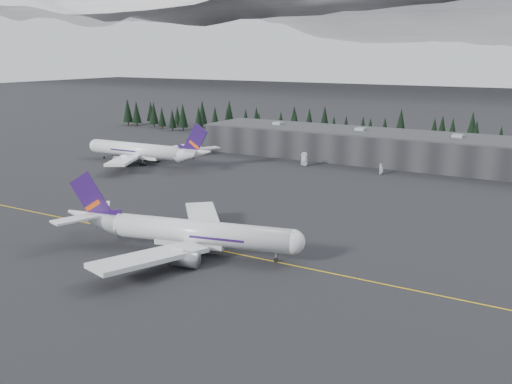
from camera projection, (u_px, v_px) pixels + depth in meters
The scene contains 8 objects.
ground at pixel (214, 246), 136.28m from camera, with size 1400.00×1400.00×0.00m, color black.
taxiline at pixel (209, 248), 134.60m from camera, with size 400.00×0.40×0.02m, color gold.
terminal at pixel (382, 147), 239.42m from camera, with size 160.00×30.00×12.60m.
treeline at pixel (408, 134), 270.10m from camera, with size 360.00×20.00×15.00m, color black.
jet_main at pixel (181, 231), 131.12m from camera, with size 58.82×53.70×17.54m.
jet_parked at pixel (147, 151), 235.53m from camera, with size 62.55×57.69×18.38m.
gse_vehicle_a at pixel (305, 164), 231.29m from camera, with size 2.66×5.78×1.61m, color white.
gse_vehicle_b at pixel (381, 173), 215.52m from camera, with size 1.69×4.20×1.43m, color white.
Camera 1 is at (74.25, -106.30, 45.02)m, focal length 40.00 mm.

